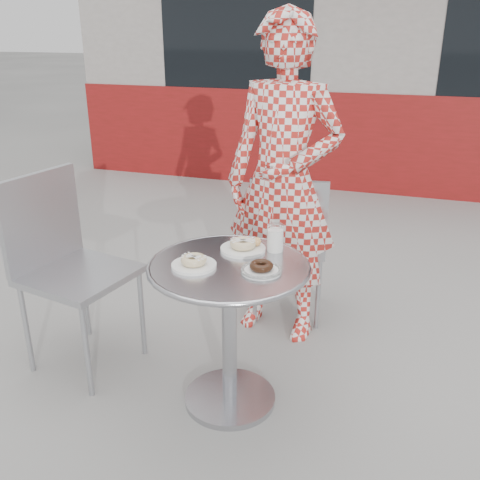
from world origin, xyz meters
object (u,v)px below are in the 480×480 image
(plate_near, at_px, (194,262))
(milk_cup, at_px, (275,239))
(bistro_table, at_px, (229,300))
(seated_person, at_px, (283,183))
(plate_checker, at_px, (261,269))
(chair_far, at_px, (289,271))
(plate_far, at_px, (244,246))
(chair_left, at_px, (82,310))

(plate_near, xyz_separation_m, milk_cup, (0.27, 0.26, 0.04))
(bistro_table, relative_size, seated_person, 0.41)
(plate_near, height_order, plate_checker, plate_near)
(chair_far, relative_size, plate_checker, 5.25)
(bistro_table, xyz_separation_m, plate_checker, (0.15, -0.03, 0.18))
(bistro_table, xyz_separation_m, plate_far, (0.01, 0.16, 0.19))
(chair_left, distance_m, milk_cup, 1.06)
(plate_checker, bearing_deg, seated_person, 97.35)
(chair_left, bearing_deg, plate_far, -72.70)
(plate_far, distance_m, plate_near, 0.27)
(milk_cup, bearing_deg, plate_near, -136.08)
(bistro_table, distance_m, milk_cup, 0.33)
(bistro_table, bearing_deg, chair_left, 174.83)
(plate_near, bearing_deg, plate_far, 58.11)
(chair_left, distance_m, plate_far, 0.92)
(chair_far, relative_size, chair_left, 0.90)
(chair_left, relative_size, plate_checker, 5.85)
(milk_cup, bearing_deg, plate_checker, -89.31)
(plate_checker, bearing_deg, chair_far, 95.38)
(chair_far, height_order, milk_cup, chair_far)
(seated_person, height_order, plate_far, seated_person)
(seated_person, relative_size, milk_cup, 14.21)
(chair_left, relative_size, milk_cup, 8.08)
(seated_person, xyz_separation_m, plate_near, (-0.18, -0.77, -0.14))
(chair_left, height_order, seated_person, seated_person)
(bistro_table, distance_m, plate_far, 0.25)
(chair_far, height_order, plate_checker, chair_far)
(chair_left, bearing_deg, bistro_table, -84.13)
(bistro_table, height_order, chair_far, chair_far)
(bistro_table, height_order, seated_person, seated_person)
(chair_far, distance_m, plate_near, 1.07)
(chair_left, height_order, milk_cup, chair_left)
(bistro_table, bearing_deg, milk_cup, 53.67)
(bistro_table, bearing_deg, seated_person, 85.72)
(plate_far, height_order, plate_near, plate_far)
(plate_far, bearing_deg, seated_person, 85.82)
(plate_checker, bearing_deg, bistro_table, 168.59)
(plate_far, distance_m, milk_cup, 0.14)
(plate_checker, bearing_deg, plate_far, 125.19)
(milk_cup, bearing_deg, plate_far, -164.75)
(plate_checker, xyz_separation_m, milk_cup, (-0.00, 0.23, 0.04))
(chair_left, relative_size, seated_person, 0.57)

